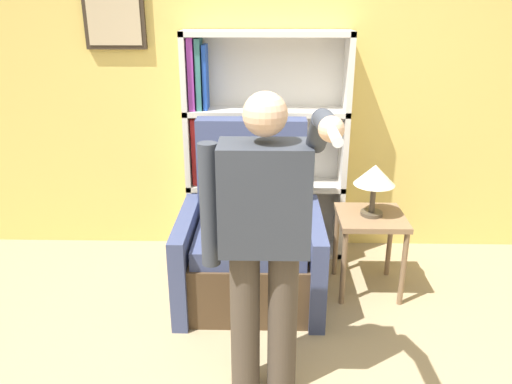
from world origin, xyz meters
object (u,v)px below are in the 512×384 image
at_px(side_table, 370,228).
at_px(table_lamp, 375,177).
at_px(armchair, 250,245).
at_px(bookcase, 253,148).
at_px(person_standing, 264,235).

relative_size(side_table, table_lamp, 1.60).
bearing_deg(side_table, table_lamp, 75.96).
xyz_separation_m(armchair, table_lamp, (0.82, 0.07, 0.47)).
distance_m(side_table, table_lamp, 0.37).
bearing_deg(armchair, side_table, 4.73).
bearing_deg(side_table, bookcase, 144.39).
bearing_deg(side_table, armchair, -175.27).
height_order(bookcase, side_table, bookcase).
relative_size(armchair, table_lamp, 3.33).
xyz_separation_m(person_standing, table_lamp, (0.72, 1.00, -0.05)).
height_order(armchair, table_lamp, armchair).
distance_m(armchair, side_table, 0.83).
height_order(bookcase, person_standing, bookcase).
distance_m(bookcase, side_table, 1.08).
bearing_deg(person_standing, table_lamp, 54.06).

